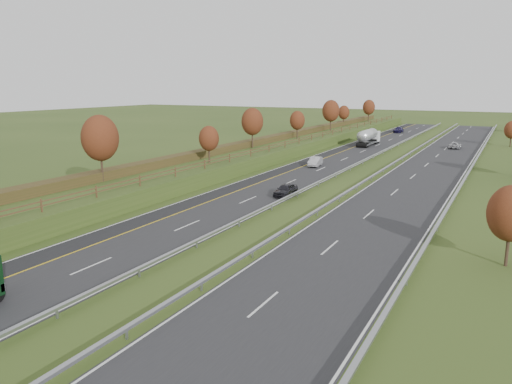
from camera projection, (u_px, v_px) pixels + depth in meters
The scene contains 17 objects.
ground at pixel (356, 177), 71.40m from camera, with size 400.00×400.00×0.00m, color #324619.
near_carriageway at pixel (316, 168), 79.34m from camera, with size 10.50×200.00×0.04m, color #232326.
far_carriageway at pixel (423, 176), 71.91m from camera, with size 10.50×200.00×0.04m, color #232326.
hard_shoulder at pixel (294, 166), 81.03m from camera, with size 3.00×200.00×0.04m, color black.
lane_markings at pixel (355, 171), 76.35m from camera, with size 26.75×200.00×0.01m.
embankment_left at pixel (244, 156), 84.99m from camera, with size 12.00×200.00×2.00m, color #324619.
hedge_left at pixel (234, 147), 85.56m from camera, with size 2.20×180.00×1.10m, color #363316.
fence_left at pixel (267, 148), 82.24m from camera, with size 0.12×189.06×1.20m.
median_barrier_near at pixel (351, 167), 76.65m from camera, with size 0.32×200.00×0.71m.
median_barrier_far at pixel (384, 169), 74.35m from camera, with size 0.32×200.00×0.71m.
outer_barrier_far at pixel (467, 175), 69.17m from camera, with size 0.32×200.00×0.71m.
trees_left at pixel (236, 126), 80.77m from camera, with size 6.64×164.30×7.66m.
road_tanker at pixel (369, 137), 108.32m from camera, with size 2.40×11.22×3.46m.
car_dark_near at pixel (286, 190), 58.96m from camera, with size 1.71×4.25×1.45m, color black.
car_silver_mid at pixel (315, 161), 80.55m from camera, with size 1.60×4.58×1.51m, color #A9A7AC.
car_small_far at pixel (398, 130), 137.27m from camera, with size 2.05×5.05×1.47m, color #18133C.
car_oncoming at pixel (455, 145), 102.93m from camera, with size 2.14×4.64×1.29m, color #A8A8AC.
Camera 1 is at (27.68, -13.94, 12.94)m, focal length 35.00 mm.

